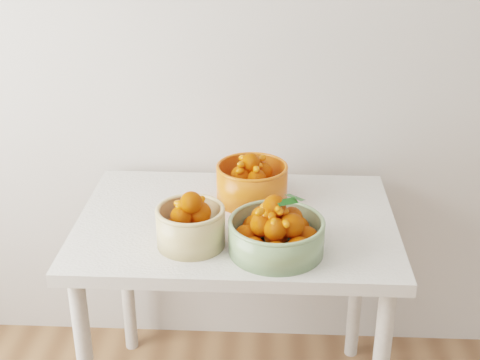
# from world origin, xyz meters

# --- Properties ---
(table) EXTENTS (1.00, 0.70, 0.75)m
(table) POSITION_xyz_m (-0.30, 1.60, 0.65)
(table) COLOR silver
(table) RESTS_ON ground
(bowl_cream) EXTENTS (0.24, 0.24, 0.17)m
(bowl_cream) POSITION_xyz_m (-0.43, 1.43, 0.82)
(bowl_cream) COLOR tan
(bowl_cream) RESTS_ON table
(bowl_green) EXTENTS (0.31, 0.31, 0.18)m
(bowl_green) POSITION_xyz_m (-0.18, 1.41, 0.81)
(bowl_green) COLOR gray
(bowl_green) RESTS_ON table
(bowl_orange) EXTENTS (0.27, 0.27, 0.17)m
(bowl_orange) POSITION_xyz_m (-0.26, 1.73, 0.82)
(bowl_orange) COLOR #E75416
(bowl_orange) RESTS_ON table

